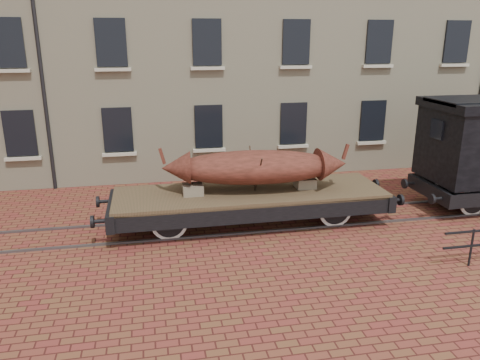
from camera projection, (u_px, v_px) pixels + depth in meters
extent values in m
plane|color=maroon|center=(308.00, 219.00, 14.97)|extent=(90.00, 90.00, 0.00)
cube|color=beige|center=(305.00, 7.00, 22.84)|extent=(40.00, 10.00, 14.00)
cube|color=black|center=(20.00, 133.00, 17.21)|extent=(1.10, 0.12, 1.70)
cube|color=#BDB89F|center=(23.00, 159.00, 17.43)|extent=(1.30, 0.18, 0.12)
cube|color=black|center=(118.00, 130.00, 17.86)|extent=(1.10, 0.12, 1.70)
cube|color=#BDB89F|center=(120.00, 154.00, 18.08)|extent=(1.30, 0.18, 0.12)
cube|color=black|center=(209.00, 126.00, 18.51)|extent=(1.10, 0.12, 1.70)
cube|color=#BDB89F|center=(209.00, 150.00, 18.73)|extent=(1.30, 0.18, 0.12)
cube|color=black|center=(293.00, 123.00, 19.16)|extent=(1.10, 0.12, 1.70)
cube|color=#BDB89F|center=(293.00, 146.00, 19.38)|extent=(1.30, 0.18, 0.12)
cube|color=black|center=(373.00, 120.00, 19.81)|extent=(1.10, 0.12, 1.70)
cube|color=#BDB89F|center=(371.00, 143.00, 20.03)|extent=(1.30, 0.18, 0.12)
cube|color=black|center=(447.00, 118.00, 20.46)|extent=(1.10, 0.12, 1.70)
cube|color=#BDB89F|center=(445.00, 139.00, 20.68)|extent=(1.30, 0.18, 0.12)
cube|color=black|center=(7.00, 43.00, 16.26)|extent=(1.10, 0.12, 1.70)
cube|color=#BDB89F|center=(11.00, 71.00, 16.49)|extent=(1.30, 0.18, 0.12)
cube|color=black|center=(111.00, 42.00, 16.91)|extent=(1.10, 0.12, 1.70)
cube|color=#BDB89F|center=(113.00, 69.00, 17.14)|extent=(1.30, 0.18, 0.12)
cube|color=black|center=(207.00, 42.00, 17.56)|extent=(1.10, 0.12, 1.70)
cube|color=#BDB89F|center=(208.00, 68.00, 17.79)|extent=(1.30, 0.18, 0.12)
cube|color=black|center=(296.00, 42.00, 18.22)|extent=(1.10, 0.12, 1.70)
cube|color=#BDB89F|center=(296.00, 67.00, 18.44)|extent=(1.30, 0.18, 0.12)
cube|color=black|center=(379.00, 42.00, 18.87)|extent=(1.10, 0.12, 1.70)
cube|color=#BDB89F|center=(378.00, 66.00, 19.09)|extent=(1.30, 0.18, 0.12)
cube|color=black|center=(457.00, 42.00, 19.52)|extent=(1.10, 0.12, 1.70)
cube|color=#BDB89F|center=(454.00, 65.00, 19.74)|extent=(1.30, 0.18, 0.12)
cube|color=#59595E|center=(316.00, 227.00, 14.29)|extent=(30.00, 0.08, 0.06)
cube|color=#59595E|center=(301.00, 211.00, 15.64)|extent=(30.00, 0.08, 0.06)
cylinder|color=black|center=(471.00, 248.00, 11.82)|extent=(0.06, 0.06, 1.00)
cube|color=brown|center=(250.00, 193.00, 14.31)|extent=(8.21, 2.41, 0.13)
cube|color=black|center=(258.00, 214.00, 13.34)|extent=(8.21, 0.18, 0.49)
cube|color=black|center=(243.00, 190.00, 15.44)|extent=(8.21, 0.18, 0.49)
cube|color=black|center=(113.00, 210.00, 13.63)|extent=(0.24, 2.52, 0.49)
cylinder|color=black|center=(99.00, 221.00, 12.80)|extent=(0.38, 0.11, 0.11)
cylinder|color=black|center=(92.00, 222.00, 12.77)|extent=(0.09, 0.35, 0.35)
cylinder|color=black|center=(104.00, 201.00, 14.34)|extent=(0.38, 0.11, 0.11)
cylinder|color=black|center=(98.00, 202.00, 14.31)|extent=(0.09, 0.35, 0.35)
cube|color=black|center=(374.00, 193.00, 15.15)|extent=(0.24, 2.52, 0.49)
cylinder|color=black|center=(395.00, 200.00, 14.44)|extent=(0.38, 0.11, 0.11)
cylinder|color=black|center=(400.00, 200.00, 14.48)|extent=(0.09, 0.35, 0.35)
cylinder|color=black|center=(371.00, 184.00, 15.98)|extent=(0.38, 0.11, 0.11)
cylinder|color=black|center=(376.00, 184.00, 16.01)|extent=(0.09, 0.35, 0.35)
cylinder|color=black|center=(168.00, 214.00, 13.99)|extent=(0.11, 2.08, 0.11)
cylinder|color=silver|center=(169.00, 223.00, 13.32)|extent=(1.05, 0.08, 1.05)
cylinder|color=black|center=(169.00, 223.00, 13.32)|extent=(0.86, 0.11, 0.86)
cube|color=black|center=(169.00, 216.00, 13.12)|extent=(0.98, 0.09, 0.11)
cylinder|color=silver|center=(167.00, 206.00, 14.67)|extent=(1.05, 0.08, 1.05)
cylinder|color=black|center=(167.00, 206.00, 14.67)|extent=(0.86, 0.11, 0.86)
cube|color=black|center=(166.00, 196.00, 14.71)|extent=(0.98, 0.09, 0.11)
cylinder|color=black|center=(327.00, 203.00, 14.93)|extent=(0.11, 2.08, 0.11)
cylinder|color=silver|center=(336.00, 211.00, 14.25)|extent=(1.05, 0.08, 1.05)
cylinder|color=black|center=(336.00, 211.00, 14.25)|extent=(0.86, 0.11, 0.86)
cube|color=black|center=(338.00, 204.00, 14.05)|extent=(0.98, 0.09, 0.11)
cylinder|color=silver|center=(319.00, 196.00, 15.60)|extent=(1.05, 0.08, 1.05)
cylinder|color=black|center=(319.00, 196.00, 15.60)|extent=(0.86, 0.11, 0.86)
cube|color=black|center=(318.00, 187.00, 15.65)|extent=(0.98, 0.09, 0.11)
cube|color=black|center=(250.00, 206.00, 14.44)|extent=(4.38, 0.07, 0.07)
cube|color=gray|center=(193.00, 189.00, 13.92)|extent=(0.60, 0.55, 0.31)
cube|color=gray|center=(305.00, 183.00, 14.57)|extent=(0.60, 0.55, 0.31)
ellipsoid|color=brown|center=(255.00, 167.00, 14.11)|extent=(5.15, 2.03, 1.00)
cone|color=brown|center=(176.00, 168.00, 13.87)|extent=(0.95, 1.03, 0.95)
cube|color=brown|center=(162.00, 156.00, 13.72)|extent=(0.21, 0.12, 0.48)
cone|color=brown|center=(332.00, 164.00, 14.32)|extent=(0.95, 1.03, 0.95)
cube|color=brown|center=(345.00, 152.00, 14.25)|extent=(0.21, 0.12, 0.48)
cylinder|color=#392A1E|center=(258.00, 175.00, 13.76)|extent=(0.04, 0.86, 1.24)
cylinder|color=#392A1E|center=(252.00, 168.00, 14.53)|extent=(0.04, 0.86, 1.24)
cube|color=black|center=(430.00, 190.00, 15.55)|extent=(0.23, 2.46, 0.46)
cylinder|color=black|center=(432.00, 199.00, 14.69)|extent=(0.08, 0.33, 0.33)
cylinder|color=black|center=(404.00, 184.00, 16.23)|extent=(0.08, 0.33, 0.33)
cylinder|color=black|center=(459.00, 194.00, 15.82)|extent=(0.10, 1.95, 0.10)
cylinder|color=silver|center=(474.00, 201.00, 15.15)|extent=(0.98, 0.07, 0.98)
cylinder|color=black|center=(474.00, 201.00, 15.15)|extent=(0.81, 0.10, 0.81)
cylinder|color=silver|center=(446.00, 188.00, 16.50)|extent=(0.98, 0.07, 0.98)
cylinder|color=black|center=(446.00, 188.00, 16.50)|extent=(0.81, 0.10, 0.81)
cube|color=black|center=(437.00, 129.00, 14.94)|extent=(0.08, 0.62, 0.62)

